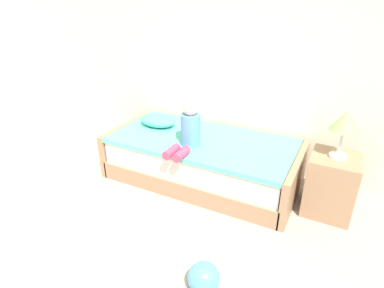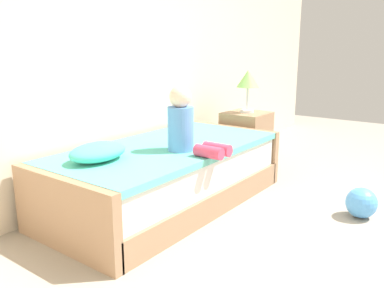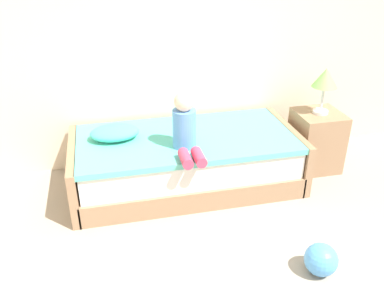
% 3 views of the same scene
% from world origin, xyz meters
% --- Properties ---
extents(wall_rear, '(7.20, 0.10, 2.90)m').
position_xyz_m(wall_rear, '(0.00, 2.60, 1.45)').
color(wall_rear, beige).
rests_on(wall_rear, ground).
extents(bed, '(2.11, 1.00, 0.50)m').
position_xyz_m(bed, '(-0.38, 2.00, 0.25)').
color(bed, '#997556').
rests_on(bed, ground).
extents(nightstand, '(0.44, 0.44, 0.60)m').
position_xyz_m(nightstand, '(0.97, 2.02, 0.30)').
color(nightstand, '#997556').
rests_on(nightstand, ground).
extents(table_lamp, '(0.24, 0.24, 0.45)m').
position_xyz_m(table_lamp, '(0.97, 2.02, 0.94)').
color(table_lamp, silver).
rests_on(table_lamp, nightstand).
extents(child_figure, '(0.20, 0.51, 0.50)m').
position_xyz_m(child_figure, '(-0.43, 1.77, 0.70)').
color(child_figure, '#598CD1').
rests_on(child_figure, bed).
extents(pillow, '(0.44, 0.30, 0.13)m').
position_xyz_m(pillow, '(-1.02, 2.10, 0.56)').
color(pillow, '#4CCCBC').
rests_on(pillow, bed).
extents(toy_ball, '(0.24, 0.24, 0.24)m').
position_xyz_m(toy_ball, '(0.29, 0.63, 0.12)').
color(toy_ball, '#4C99E5').
rests_on(toy_ball, ground).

